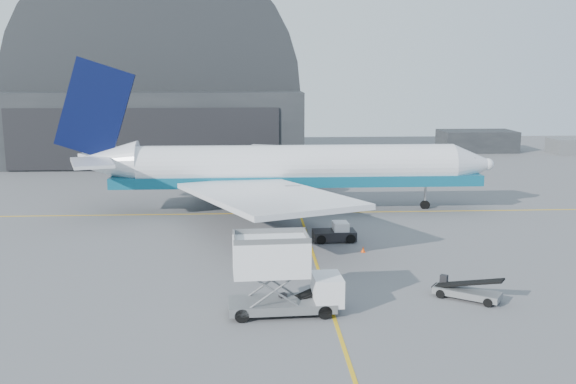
{
  "coord_description": "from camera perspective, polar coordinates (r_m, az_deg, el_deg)",
  "views": [
    {
      "loc": [
        -5.05,
        -48.86,
        15.6
      ],
      "look_at": [
        -1.89,
        8.86,
        4.5
      ],
      "focal_mm": 40.0,
      "sensor_mm": 36.0,
      "label": 1
    }
  ],
  "objects": [
    {
      "name": "hangar",
      "position": [
        115.22,
        -11.69,
        7.63
      ],
      "size": [
        50.0,
        28.3,
        28.0
      ],
      "color": "black",
      "rests_on": "ground"
    },
    {
      "name": "distant_bldg_b",
      "position": [
        132.31,
        23.93,
        3.16
      ],
      "size": [
        8.0,
        6.0,
        2.8
      ],
      "primitive_type": "cube",
      "color": "slate",
      "rests_on": "ground"
    },
    {
      "name": "taxi_lines",
      "position": [
        63.67,
        1.52,
        -3.31
      ],
      "size": [
        80.0,
        42.12,
        0.02
      ],
      "color": "gold",
      "rests_on": "ground"
    },
    {
      "name": "ground",
      "position": [
        51.54,
        2.66,
        -6.76
      ],
      "size": [
        200.0,
        200.0,
        0.0
      ],
      "primitive_type": "plane",
      "color": "#565659",
      "rests_on": "ground"
    },
    {
      "name": "belt_loader_b",
      "position": [
        46.31,
        15.57,
        -8.5
      ],
      "size": [
        4.54,
        3.79,
        1.82
      ],
      "rotation": [
        0.0,
        0.0,
        -0.6
      ],
      "color": "slate",
      "rests_on": "ground"
    },
    {
      "name": "distant_bldg_a",
      "position": [
        129.24,
        16.38,
        3.5
      ],
      "size": [
        14.0,
        8.0,
        4.0
      ],
      "primitive_type": "cube",
      "color": "black",
      "rests_on": "ground"
    },
    {
      "name": "belt_loader_a",
      "position": [
        42.96,
        1.83,
        -9.69
      ],
      "size": [
        4.41,
        2.97,
        1.68
      ],
      "rotation": [
        0.0,
        0.0,
        0.42
      ],
      "color": "slate",
      "rests_on": "ground"
    },
    {
      "name": "pushback_tug",
      "position": [
        59.44,
        4.24,
        -3.7
      ],
      "size": [
        3.97,
        2.42,
        1.8
      ],
      "rotation": [
        0.0,
        0.0,
        0.04
      ],
      "color": "black",
      "rests_on": "ground"
    },
    {
      "name": "airliner",
      "position": [
        71.08,
        -0.77,
        2.1
      ],
      "size": [
        48.57,
        47.09,
        17.04
      ],
      "color": "white",
      "rests_on": "ground"
    },
    {
      "name": "traffic_cone",
      "position": [
        56.09,
        6.69,
        -5.09
      ],
      "size": [
        0.36,
        0.36,
        0.52
      ],
      "color": "#FF4A08",
      "rests_on": "ground"
    },
    {
      "name": "catering_truck",
      "position": [
        41.47,
        -0.65,
        -7.48
      ],
      "size": [
        7.46,
        3.16,
        5.03
      ],
      "rotation": [
        0.0,
        0.0,
        0.05
      ],
      "color": "slate",
      "rests_on": "ground"
    }
  ]
}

